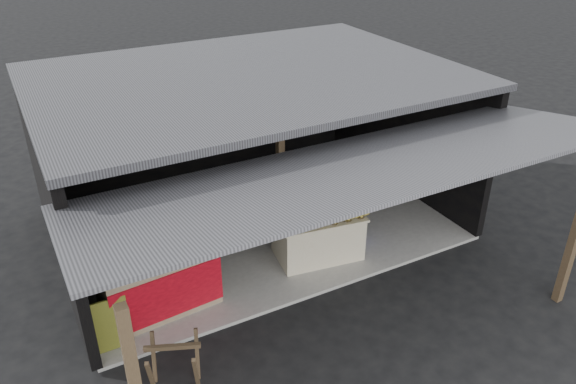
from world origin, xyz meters
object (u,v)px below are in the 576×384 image
neighbor_stall (159,280)px  plastic_chair (340,179)px  water_barrel (355,225)px  white_crate (284,208)px  sawhorse (174,360)px  banana_table (318,235)px

neighbor_stall → plastic_chair: neighbor_stall is taller
neighbor_stall → water_barrel: 3.80m
plastic_chair → water_barrel: bearing=-104.1°
water_barrel → white_crate: bearing=140.0°
white_crate → plastic_chair: (1.51, 0.39, 0.06)m
neighbor_stall → sawhorse: bearing=-105.3°
banana_table → white_crate: size_ratio=1.76×
banana_table → sawhorse: banana_table is taller
neighbor_stall → water_barrel: bearing=-1.2°
banana_table → plastic_chair: 1.99m
water_barrel → plastic_chair: bearing=69.5°
neighbor_stall → plastic_chair: 4.51m
neighbor_stall → plastic_chair: size_ratio=2.01×
white_crate → sawhorse: bearing=-135.8°
neighbor_stall → plastic_chair: (4.25, 1.52, -0.01)m
white_crate → neighbor_stall: 2.96m
water_barrel → neighbor_stall: bearing=-176.1°
banana_table → plastic_chair: plastic_chair is taller
banana_table → white_crate: bearing=105.2°
sawhorse → plastic_chair: bearing=56.5°
white_crate → neighbor_stall: bearing=-154.8°
banana_table → neighbor_stall: bearing=-169.7°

